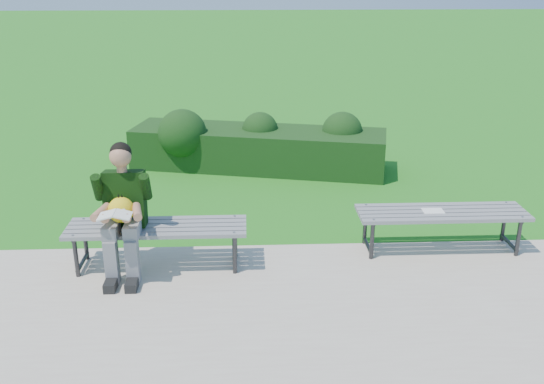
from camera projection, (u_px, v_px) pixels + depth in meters
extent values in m
plane|color=#34681E|center=(274.00, 247.00, 6.71)|extent=(80.00, 80.00, 0.00)
cube|color=beige|center=(284.00, 336.00, 5.07)|extent=(30.00, 3.50, 0.02)
cube|color=#194016|center=(258.00, 149.00, 9.26)|extent=(3.95, 1.79, 0.60)
sphere|color=#194016|center=(182.00, 133.00, 9.07)|extent=(0.88, 0.88, 0.73)
sphere|color=#194016|center=(260.00, 130.00, 9.26)|extent=(0.66, 0.66, 0.55)
sphere|color=#194016|center=(342.00, 132.00, 9.15)|extent=(0.74, 0.74, 0.61)
cube|color=slate|center=(154.00, 236.00, 5.89)|extent=(1.80, 0.08, 0.04)
cube|color=slate|center=(155.00, 232.00, 5.99)|extent=(1.80, 0.08, 0.04)
cube|color=slate|center=(157.00, 227.00, 6.09)|extent=(1.80, 0.08, 0.04)
cube|color=slate|center=(158.00, 223.00, 6.19)|extent=(1.80, 0.08, 0.04)
cube|color=slate|center=(160.00, 219.00, 6.28)|extent=(1.80, 0.08, 0.04)
cylinder|color=#2D2D30|center=(76.00, 258.00, 5.96)|extent=(0.04, 0.04, 0.41)
cylinder|color=#2D2D30|center=(85.00, 241.00, 6.31)|extent=(0.04, 0.04, 0.41)
cylinder|color=#2D2D30|center=(79.00, 233.00, 6.07)|extent=(0.04, 0.42, 0.04)
cylinder|color=#2D2D30|center=(82.00, 262.00, 6.19)|extent=(0.04, 0.42, 0.04)
cylinder|color=gray|center=(73.00, 235.00, 5.85)|extent=(0.02, 0.02, 0.01)
cylinder|color=gray|center=(83.00, 219.00, 6.24)|extent=(0.02, 0.02, 0.01)
cylinder|color=#2D2D30|center=(235.00, 254.00, 6.02)|extent=(0.04, 0.04, 0.41)
cylinder|color=#2D2D30|center=(235.00, 238.00, 6.38)|extent=(0.04, 0.04, 0.41)
cylinder|color=#2D2D30|center=(234.00, 230.00, 6.14)|extent=(0.04, 0.42, 0.04)
cylinder|color=#2D2D30|center=(235.00, 259.00, 6.25)|extent=(0.04, 0.42, 0.04)
cylinder|color=gray|center=(234.00, 232.00, 5.92)|extent=(0.02, 0.02, 0.01)
cylinder|color=gray|center=(235.00, 216.00, 6.31)|extent=(0.02, 0.02, 0.01)
cube|color=slate|center=(448.00, 220.00, 6.26)|extent=(1.80, 0.08, 0.04)
cube|color=slate|center=(445.00, 216.00, 6.36)|extent=(1.80, 0.08, 0.04)
cube|color=slate|center=(442.00, 213.00, 6.46)|extent=(1.80, 0.09, 0.04)
cube|color=slate|center=(439.00, 209.00, 6.55)|extent=(1.80, 0.09, 0.04)
cube|color=slate|center=(436.00, 206.00, 6.65)|extent=(1.80, 0.09, 0.04)
cylinder|color=#2D2D30|center=(372.00, 241.00, 6.32)|extent=(0.04, 0.04, 0.41)
cylinder|color=#2D2D30|center=(365.00, 226.00, 6.68)|extent=(0.04, 0.04, 0.41)
cylinder|color=#2D2D30|center=(369.00, 218.00, 6.44)|extent=(0.04, 0.42, 0.04)
cylinder|color=#2D2D30|center=(368.00, 246.00, 6.55)|extent=(0.04, 0.42, 0.04)
cylinder|color=gray|center=(374.00, 219.00, 6.22)|extent=(0.02, 0.02, 0.01)
cylinder|color=gray|center=(366.00, 205.00, 6.61)|extent=(0.02, 0.02, 0.01)
cylinder|color=#2D2D30|center=(518.00, 238.00, 6.39)|extent=(0.04, 0.04, 0.41)
cylinder|color=#2D2D30|center=(504.00, 224.00, 6.75)|extent=(0.04, 0.04, 0.41)
cylinder|color=#2D2D30|center=(513.00, 215.00, 6.50)|extent=(0.04, 0.42, 0.04)
cylinder|color=#2D2D30|center=(509.00, 243.00, 6.62)|extent=(0.04, 0.42, 0.04)
cylinder|color=gray|center=(522.00, 217.00, 6.29)|extent=(0.02, 0.02, 0.01)
cylinder|color=gray|center=(506.00, 202.00, 6.68)|extent=(0.02, 0.02, 0.01)
cube|color=slate|center=(113.00, 227.00, 5.89)|extent=(0.14, 0.42, 0.13)
cube|color=slate|center=(133.00, 226.00, 5.90)|extent=(0.14, 0.42, 0.13)
cube|color=slate|center=(112.00, 262.00, 5.83)|extent=(0.12, 0.13, 0.45)
cube|color=slate|center=(133.00, 262.00, 5.83)|extent=(0.12, 0.13, 0.45)
cube|color=black|center=(111.00, 284.00, 5.79)|extent=(0.11, 0.26, 0.09)
cube|color=black|center=(132.00, 283.00, 5.80)|extent=(0.11, 0.26, 0.09)
cube|color=black|center=(125.00, 199.00, 6.01)|extent=(0.40, 0.30, 0.59)
cylinder|color=#B6785C|center=(122.00, 169.00, 5.88)|extent=(0.10, 0.10, 0.08)
sphere|color=#B6785C|center=(120.00, 157.00, 5.82)|extent=(0.21, 0.21, 0.21)
sphere|color=black|center=(121.00, 153.00, 5.83)|extent=(0.21, 0.21, 0.21)
cylinder|color=black|center=(98.00, 187.00, 5.85)|extent=(0.10, 0.21, 0.30)
cylinder|color=black|center=(146.00, 187.00, 5.87)|extent=(0.10, 0.21, 0.30)
cylinder|color=#B6785C|center=(101.00, 212.00, 5.71)|extent=(0.14, 0.31, 0.08)
cylinder|color=#B6785C|center=(137.00, 212.00, 5.72)|extent=(0.14, 0.31, 0.08)
sphere|color=#B6785C|center=(105.00, 219.00, 5.56)|extent=(0.09, 0.09, 0.09)
sphere|color=#B6785C|center=(127.00, 218.00, 5.57)|extent=(0.09, 0.09, 0.09)
sphere|color=#F8EB09|center=(121.00, 210.00, 5.81)|extent=(0.25, 0.25, 0.25)
cone|color=orange|center=(119.00, 215.00, 5.71)|extent=(0.07, 0.07, 0.07)
cone|color=black|center=(119.00, 197.00, 5.78)|extent=(0.03, 0.05, 0.08)
cone|color=black|center=(122.00, 197.00, 5.79)|extent=(0.03, 0.04, 0.07)
sphere|color=white|center=(114.00, 211.00, 5.71)|extent=(0.05, 0.05, 0.05)
sphere|color=white|center=(124.00, 211.00, 5.71)|extent=(0.05, 0.05, 0.05)
cube|color=white|center=(106.00, 215.00, 5.53)|extent=(0.15, 0.20, 0.05)
cube|color=white|center=(123.00, 215.00, 5.53)|extent=(0.15, 0.20, 0.05)
cube|color=white|center=(433.00, 211.00, 6.44)|extent=(0.22, 0.16, 0.01)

